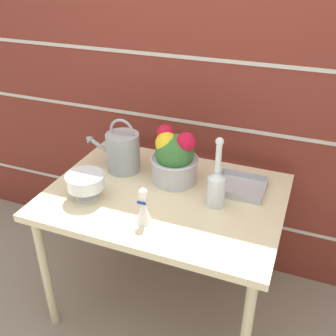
# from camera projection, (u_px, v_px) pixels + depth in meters

# --- Properties ---
(ground_plane) EXTENTS (12.00, 12.00, 0.00)m
(ground_plane) POSITION_uv_depth(u_px,v_px,m) (165.00, 300.00, 2.27)
(ground_plane) COLOR gray
(brick_wall) EXTENTS (3.60, 0.08, 2.20)m
(brick_wall) POSITION_uv_depth(u_px,v_px,m) (200.00, 90.00, 2.15)
(brick_wall) COLOR maroon
(brick_wall) RESTS_ON ground_plane
(patio_table) EXTENTS (1.13, 0.83, 0.74)m
(patio_table) POSITION_uv_depth(u_px,v_px,m) (165.00, 205.00, 1.94)
(patio_table) COLOR beige
(patio_table) RESTS_ON ground_plane
(watering_can) EXTENTS (0.32, 0.17, 0.29)m
(watering_can) POSITION_uv_depth(u_px,v_px,m) (122.00, 151.00, 2.06)
(watering_can) COLOR #9EA3A8
(watering_can) RESTS_ON patio_table
(crystal_pedestal_bowl) EXTENTS (0.19, 0.19, 0.13)m
(crystal_pedestal_bowl) POSITION_uv_depth(u_px,v_px,m) (86.00, 182.00, 1.84)
(crystal_pedestal_bowl) COLOR silver
(crystal_pedestal_bowl) RESTS_ON patio_table
(flower_planter) EXTENTS (0.24, 0.24, 0.29)m
(flower_planter) POSITION_uv_depth(u_px,v_px,m) (175.00, 158.00, 1.95)
(flower_planter) COLOR #BCBCC1
(flower_planter) RESTS_ON patio_table
(glass_decanter) EXTENTS (0.08, 0.08, 0.34)m
(glass_decanter) POSITION_uv_depth(u_px,v_px,m) (217.00, 184.00, 1.77)
(glass_decanter) COLOR silver
(glass_decanter) RESTS_ON patio_table
(figurine_vase) EXTENTS (0.07, 0.07, 0.17)m
(figurine_vase) POSITION_uv_depth(u_px,v_px,m) (143.00, 209.00, 1.68)
(figurine_vase) COLOR white
(figurine_vase) RESTS_ON patio_table
(wire_tray) EXTENTS (0.24, 0.22, 0.04)m
(wire_tray) POSITION_uv_depth(u_px,v_px,m) (240.00, 187.00, 1.93)
(wire_tray) COLOR #B7B7BC
(wire_tray) RESTS_ON patio_table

